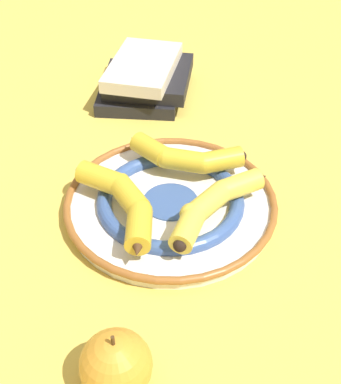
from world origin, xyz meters
TOP-DOWN VIEW (x-y plane):
  - ground_plane at (0.00, 0.00)m, footprint 2.80×2.80m
  - decorative_bowl at (0.01, -0.01)m, footprint 0.32×0.32m
  - banana_a at (0.08, 0.01)m, footprint 0.09×0.20m
  - banana_b at (-0.03, -0.07)m, footprint 0.17×0.12m
  - banana_c at (-0.04, 0.05)m, footprint 0.18×0.12m
  - book_stack at (-0.03, -0.35)m, footprint 0.22×0.24m
  - apple at (0.14, 0.25)m, footprint 0.08×0.08m

SIDE VIEW (x-z plane):
  - ground_plane at x=0.00m, z-range 0.00..0.00m
  - decorative_bowl at x=0.01m, z-range 0.00..0.03m
  - book_stack at x=-0.03m, z-range 0.00..0.07m
  - apple at x=0.14m, z-range -0.01..0.08m
  - banana_c at x=-0.04m, z-range 0.03..0.06m
  - banana_b at x=-0.03m, z-range 0.03..0.06m
  - banana_a at x=0.08m, z-range 0.03..0.07m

